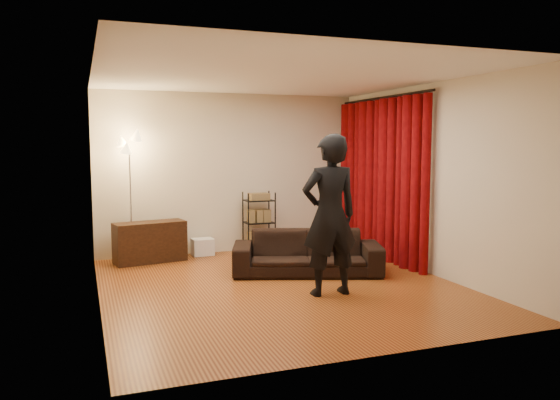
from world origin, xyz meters
name	(u,v)px	position (x,y,z in m)	size (l,w,h in m)	color
floor	(281,286)	(0.00, 0.00, 0.00)	(5.00, 5.00, 0.00)	#9B5C27
ceiling	(281,76)	(0.00, 0.00, 2.70)	(5.00, 5.00, 0.00)	white
wall_back	(230,173)	(0.00, 2.50, 1.35)	(5.00, 5.00, 0.00)	beige
wall_front	(382,203)	(0.00, -2.50, 1.35)	(5.00, 5.00, 0.00)	beige
wall_left	(96,188)	(-2.25, 0.00, 1.35)	(5.00, 5.00, 0.00)	beige
wall_right	(429,179)	(2.25, 0.00, 1.35)	(5.00, 5.00, 0.00)	beige
curtain_rod	(383,98)	(2.15, 1.12, 2.58)	(0.04, 0.04, 2.65)	black
curtain	(381,180)	(2.13, 1.12, 1.28)	(0.22, 2.65, 2.55)	#720609
sofa	(307,253)	(0.59, 0.53, 0.31)	(2.09, 0.82, 0.61)	black
person	(330,215)	(0.43, -0.56, 0.99)	(0.72, 0.47, 1.97)	black
media_cabinet	(150,242)	(-1.42, 2.08, 0.32)	(1.09, 0.41, 0.64)	black
storage_boxes	(203,247)	(-0.54, 2.31, 0.14)	(0.35, 0.28, 0.29)	silver
wire_shelf	(259,223)	(0.41, 2.20, 0.52)	(0.47, 0.33, 1.04)	black
floor_lamp	(131,199)	(-1.69, 2.15, 1.00)	(0.36, 0.36, 1.99)	silver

